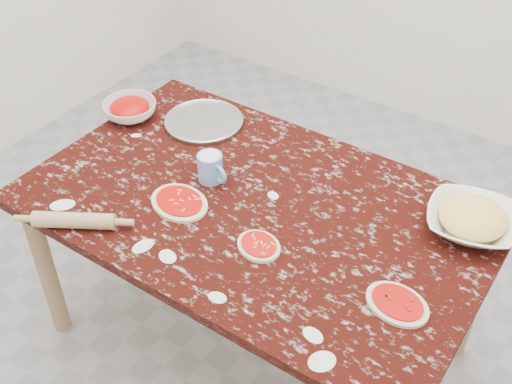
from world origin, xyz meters
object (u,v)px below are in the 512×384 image
(pizza_tray, at_px, (204,122))
(rolling_pin, at_px, (74,220))
(cheese_bowl, at_px, (471,222))
(worktable, at_px, (256,221))
(flour_mug, at_px, (211,167))
(sauce_bowl, at_px, (130,110))

(pizza_tray, xyz_separation_m, rolling_pin, (0.03, -0.73, 0.02))
(cheese_bowl, distance_m, rolling_pin, 1.31)
(worktable, relative_size, cheese_bowl, 5.45)
(worktable, xyz_separation_m, cheese_bowl, (0.66, 0.29, 0.12))
(worktable, relative_size, rolling_pin, 5.83)
(flour_mug, relative_size, rolling_pin, 0.49)
(pizza_tray, distance_m, flour_mug, 0.38)
(worktable, height_order, sauce_bowl, sauce_bowl)
(flour_mug, bearing_deg, sauce_bowl, 164.93)
(pizza_tray, bearing_deg, flour_mug, -47.72)
(sauce_bowl, bearing_deg, rolling_pin, -62.69)
(worktable, height_order, cheese_bowl, cheese_bowl)
(rolling_pin, bearing_deg, cheese_bowl, 33.66)
(worktable, height_order, rolling_pin, rolling_pin)
(pizza_tray, bearing_deg, sauce_bowl, -154.38)
(cheese_bowl, relative_size, flour_mug, 2.17)
(sauce_bowl, height_order, cheese_bowl, cheese_bowl)
(worktable, bearing_deg, flour_mug, 175.26)
(cheese_bowl, distance_m, flour_mug, 0.91)
(sauce_bowl, relative_size, flour_mug, 1.62)
(sauce_bowl, xyz_separation_m, cheese_bowl, (1.40, 0.13, 0.00))
(pizza_tray, distance_m, cheese_bowl, 1.12)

